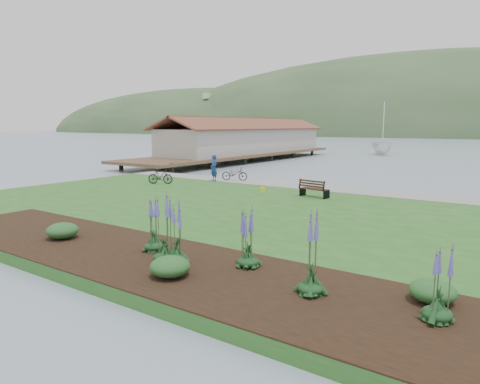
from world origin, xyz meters
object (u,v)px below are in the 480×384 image
object	(u,v)px
person	(214,166)
sailboat	(382,155)
park_bench	(313,188)
bicycle_a	(235,174)

from	to	relation	value
person	sailboat	bearing A→B (deg)	111.68
sailboat	park_bench	bearing A→B (deg)	-116.06
park_bench	sailboat	bearing A→B (deg)	111.19
bicycle_a	sailboat	bearing A→B (deg)	-18.42
park_bench	sailboat	xyz separation A→B (m)	(-8.86, 43.39, -0.92)
park_bench	person	distance (m)	9.33
park_bench	sailboat	size ratio (longest dim) A/B	0.07
person	bicycle_a	distance (m)	1.67
person	bicycle_a	xyz separation A→B (m)	(1.04, 1.15, -0.63)
park_bench	person	xyz separation A→B (m)	(-9.01, 2.38, 0.62)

